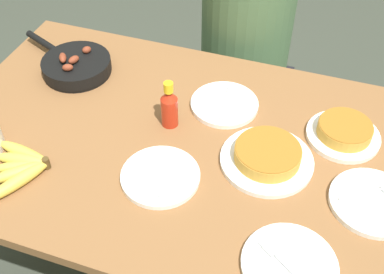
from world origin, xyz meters
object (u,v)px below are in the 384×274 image
frittata_plate_center (267,158)px  empty_plate_mid_edge (289,265)px  hot_sauce_bottle (169,107)px  person_figure (242,74)px  empty_plate_far_left (160,176)px  skillet (76,65)px  empty_plate_near_front (224,104)px  empty_plate_far_right (372,202)px  frittata_plate_side (344,132)px  banana_bunch (22,166)px

frittata_plate_center → empty_plate_mid_edge: frittata_plate_center is taller
frittata_plate_center → hot_sauce_bottle: hot_sauce_bottle is taller
hot_sauce_bottle → person_figure: 0.73m
empty_plate_far_left → skillet: bearing=141.9°
empty_plate_near_front → empty_plate_far_left: size_ratio=0.99×
skillet → empty_plate_far_right: 1.04m
skillet → person_figure: person_figure is taller
skillet → empty_plate_near_front: (0.54, -0.01, -0.02)m
frittata_plate_side → person_figure: size_ratio=0.18×
banana_bunch → empty_plate_far_right: 0.95m
skillet → frittata_plate_side: skillet is taller
person_figure → frittata_plate_side: bearing=-51.3°
hot_sauce_bottle → empty_plate_far_right: bearing=-10.9°
empty_plate_mid_edge → hot_sauce_bottle: hot_sauce_bottle is taller
frittata_plate_center → empty_plate_far_right: bearing=-9.6°
empty_plate_far_left → empty_plate_mid_edge: 0.42m
banana_bunch → person_figure: 1.08m
frittata_plate_center → empty_plate_near_front: frittata_plate_center is taller
frittata_plate_side → empty_plate_near_front: size_ratio=1.01×
frittata_plate_center → person_figure: size_ratio=0.22×
empty_plate_near_front → empty_plate_far_left: same height
banana_bunch → skillet: size_ratio=0.59×
frittata_plate_side → empty_plate_far_left: size_ratio=0.99×
banana_bunch → empty_plate_far_right: (0.93, 0.20, -0.01)m
frittata_plate_center → empty_plate_far_left: frittata_plate_center is taller
banana_bunch → hot_sauce_bottle: hot_sauce_bottle is taller
empty_plate_far_left → person_figure: bearing=88.2°
frittata_plate_side → empty_plate_mid_edge: (-0.07, -0.48, -0.02)m
frittata_plate_center → empty_plate_near_front: size_ratio=1.23×
frittata_plate_side → hot_sauce_bottle: 0.52m
empty_plate_near_front → empty_plate_far_left: (-0.08, -0.35, -0.00)m
empty_plate_far_right → hot_sauce_bottle: hot_sauce_bottle is taller
person_figure → empty_plate_near_front: bearing=-83.9°
banana_bunch → empty_plate_far_right: bearing=11.9°
banana_bunch → empty_plate_mid_edge: bearing=-4.4°
hot_sauce_bottle → empty_plate_mid_edge: bearing=-40.1°
banana_bunch → frittata_plate_center: bearing=21.1°
banana_bunch → empty_plate_mid_edge: (0.76, -0.06, -0.01)m
empty_plate_far_right → skillet: bearing=165.7°
banana_bunch → empty_plate_far_right: size_ratio=0.98×
empty_plate_far_right → hot_sauce_bottle: size_ratio=1.43×
hot_sauce_bottle → frittata_plate_center: bearing=-12.0°
frittata_plate_center → empty_plate_far_left: bearing=-150.7°
banana_bunch → empty_plate_mid_edge: banana_bunch is taller
empty_plate_far_right → empty_plate_near_front: bearing=152.3°
frittata_plate_center → person_figure: (-0.24, 0.71, -0.28)m
frittata_plate_center → frittata_plate_side: size_ratio=1.22×
hot_sauce_bottle → person_figure: person_figure is taller
skillet → empty_plate_far_left: skillet is taller
skillet → person_figure: bearing=-110.4°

